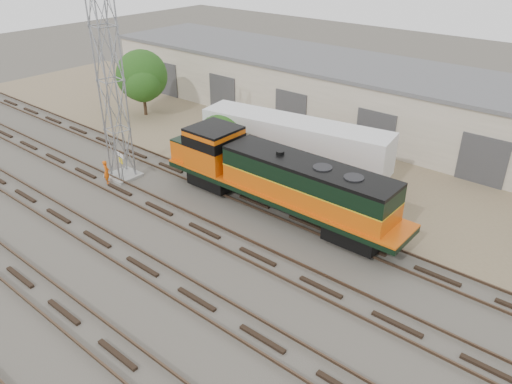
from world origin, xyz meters
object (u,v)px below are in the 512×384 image
Objects in this scene: semi_trailer at (298,143)px; signal_tower at (111,84)px; worker at (107,172)px; locomotive at (276,178)px.

signal_tower is at bearing -149.15° from semi_trailer.
semi_trailer is at bearing 39.85° from signal_tower.
signal_tower is at bearing -57.09° from worker.
worker is at bearing -90.24° from signal_tower.
worker is at bearing -144.76° from semi_trailer.
locomotive is 1.22× the size of signal_tower.
locomotive is 5.15m from semi_trailer.
signal_tower is 12.88m from semi_trailer.
locomotive is 12.09m from worker.
worker is at bearing -158.86° from locomotive.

